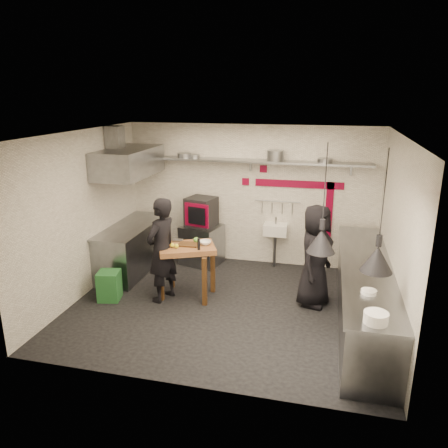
% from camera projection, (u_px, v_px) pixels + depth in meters
% --- Properties ---
extents(floor, '(5.00, 5.00, 0.00)m').
position_uv_depth(floor, '(226.00, 306.00, 7.21)').
color(floor, black).
rests_on(floor, ground).
extents(ceiling, '(5.00, 5.00, 0.00)m').
position_uv_depth(ceiling, '(226.00, 134.00, 6.40)').
color(ceiling, beige).
rests_on(ceiling, floor).
extents(wall_back, '(5.00, 0.04, 2.80)m').
position_uv_depth(wall_back, '(250.00, 195.00, 8.76)').
color(wall_back, white).
rests_on(wall_back, floor).
extents(wall_front, '(5.00, 0.04, 2.80)m').
position_uv_depth(wall_front, '(183.00, 279.00, 4.85)').
color(wall_front, white).
rests_on(wall_front, floor).
extents(wall_left, '(0.04, 4.20, 2.80)m').
position_uv_depth(wall_left, '(83.00, 215.00, 7.37)').
color(wall_left, white).
rests_on(wall_left, floor).
extents(wall_right, '(0.04, 4.20, 2.80)m').
position_uv_depth(wall_right, '(396.00, 237.00, 6.24)').
color(wall_right, white).
rests_on(wall_right, floor).
extents(red_band_horiz, '(1.70, 0.02, 0.14)m').
position_uv_depth(red_band_horiz, '(299.00, 184.00, 8.44)').
color(red_band_horiz, maroon).
rests_on(red_band_horiz, wall_back).
extents(red_band_vert, '(0.14, 0.02, 1.10)m').
position_uv_depth(red_band_vert, '(329.00, 210.00, 8.44)').
color(red_band_vert, maroon).
rests_on(red_band_vert, wall_back).
extents(red_tile_a, '(0.14, 0.02, 0.14)m').
position_uv_depth(red_tile_a, '(263.00, 169.00, 8.52)').
color(red_tile_a, maroon).
rests_on(red_tile_a, wall_back).
extents(red_tile_b, '(0.14, 0.02, 0.14)m').
position_uv_depth(red_tile_b, '(246.00, 182.00, 8.68)').
color(red_tile_b, maroon).
rests_on(red_tile_b, wall_back).
extents(back_shelf, '(4.60, 0.34, 0.04)m').
position_uv_depth(back_shelf, '(249.00, 161.00, 8.38)').
color(back_shelf, slate).
rests_on(back_shelf, wall_back).
extents(shelf_bracket_left, '(0.04, 0.06, 0.24)m').
position_uv_depth(shelf_bracket_left, '(160.00, 161.00, 8.98)').
color(shelf_bracket_left, slate).
rests_on(shelf_bracket_left, wall_back).
extents(shelf_bracket_mid, '(0.04, 0.06, 0.24)m').
position_uv_depth(shelf_bracket_mid, '(251.00, 165.00, 8.55)').
color(shelf_bracket_mid, slate).
rests_on(shelf_bracket_mid, wall_back).
extents(shelf_bracket_right, '(0.04, 0.06, 0.24)m').
position_uv_depth(shelf_bracket_right, '(351.00, 169.00, 8.12)').
color(shelf_bracket_right, slate).
rests_on(shelf_bracket_right, wall_back).
extents(pan_far_left, '(0.31, 0.31, 0.09)m').
position_uv_depth(pan_far_left, '(184.00, 155.00, 8.66)').
color(pan_far_left, slate).
rests_on(pan_far_left, back_shelf).
extents(pan_mid_left, '(0.28, 0.28, 0.07)m').
position_uv_depth(pan_mid_left, '(194.00, 156.00, 8.61)').
color(pan_mid_left, slate).
rests_on(pan_mid_left, back_shelf).
extents(stock_pot, '(0.43, 0.43, 0.20)m').
position_uv_depth(stock_pot, '(275.00, 156.00, 8.23)').
color(stock_pot, slate).
rests_on(stock_pot, back_shelf).
extents(pan_right, '(0.35, 0.35, 0.08)m').
position_uv_depth(pan_right, '(325.00, 160.00, 8.04)').
color(pan_right, slate).
rests_on(pan_right, back_shelf).
extents(oven_stand, '(0.87, 0.83, 0.80)m').
position_uv_depth(oven_stand, '(202.00, 244.00, 8.92)').
color(oven_stand, slate).
rests_on(oven_stand, floor).
extents(combi_oven, '(0.64, 0.62, 0.58)m').
position_uv_depth(combi_oven, '(201.00, 212.00, 8.74)').
color(combi_oven, black).
rests_on(combi_oven, oven_stand).
extents(oven_door, '(0.52, 0.16, 0.46)m').
position_uv_depth(oven_door, '(197.00, 215.00, 8.49)').
color(oven_door, maroon).
rests_on(oven_door, combi_oven).
extents(oven_glass, '(0.37, 0.11, 0.34)m').
position_uv_depth(oven_glass, '(197.00, 216.00, 8.44)').
color(oven_glass, black).
rests_on(oven_glass, oven_door).
extents(hand_sink, '(0.46, 0.34, 0.22)m').
position_uv_depth(hand_sink, '(276.00, 229.00, 8.64)').
color(hand_sink, silver).
rests_on(hand_sink, wall_back).
extents(sink_tap, '(0.03, 0.03, 0.14)m').
position_uv_depth(sink_tap, '(276.00, 221.00, 8.59)').
color(sink_tap, slate).
rests_on(sink_tap, hand_sink).
extents(sink_drain, '(0.06, 0.06, 0.66)m').
position_uv_depth(sink_drain, '(275.00, 251.00, 8.73)').
color(sink_drain, slate).
rests_on(sink_drain, floor).
extents(utensil_rail, '(0.90, 0.02, 0.02)m').
position_uv_depth(utensil_rail, '(277.00, 201.00, 8.62)').
color(utensil_rail, slate).
rests_on(utensil_rail, wall_back).
extents(counter_right, '(0.70, 3.80, 0.90)m').
position_uv_depth(counter_right, '(364.00, 295.00, 6.59)').
color(counter_right, slate).
rests_on(counter_right, floor).
extents(counter_right_top, '(0.76, 3.90, 0.03)m').
position_uv_depth(counter_right_top, '(367.00, 266.00, 6.46)').
color(counter_right_top, slate).
rests_on(counter_right_top, counter_right).
extents(plate_stack, '(0.34, 0.34, 0.13)m').
position_uv_depth(plate_stack, '(376.00, 318.00, 4.83)').
color(plate_stack, silver).
rests_on(plate_stack, counter_right_top).
extents(small_bowl_right, '(0.22, 0.22, 0.05)m').
position_uv_depth(small_bowl_right, '(369.00, 292.00, 5.55)').
color(small_bowl_right, silver).
rests_on(small_bowl_right, counter_right_top).
extents(counter_left, '(0.70, 1.90, 0.90)m').
position_uv_depth(counter_left, '(132.00, 249.00, 8.54)').
color(counter_left, slate).
rests_on(counter_left, floor).
extents(counter_left_top, '(0.76, 2.00, 0.03)m').
position_uv_depth(counter_left_top, '(130.00, 226.00, 8.41)').
color(counter_left_top, slate).
rests_on(counter_left_top, counter_left).
extents(extractor_hood, '(0.78, 1.60, 0.50)m').
position_uv_depth(extractor_hood, '(129.00, 162.00, 8.04)').
color(extractor_hood, slate).
rests_on(extractor_hood, ceiling).
extents(hood_duct, '(0.28, 0.28, 0.50)m').
position_uv_depth(hood_duct, '(115.00, 140.00, 7.98)').
color(hood_duct, slate).
rests_on(hood_duct, ceiling).
extents(green_bin, '(0.42, 0.42, 0.50)m').
position_uv_depth(green_bin, '(109.00, 286.00, 7.38)').
color(green_bin, '#22622B').
rests_on(green_bin, floor).
extents(prep_table, '(1.10, 0.96, 0.92)m').
position_uv_depth(prep_table, '(187.00, 271.00, 7.45)').
color(prep_table, brown).
rests_on(prep_table, floor).
extents(cutting_board, '(0.35, 0.26, 0.02)m').
position_uv_depth(cutting_board, '(188.00, 244.00, 7.34)').
color(cutting_board, '#452A13').
rests_on(cutting_board, prep_table).
extents(pepper_mill, '(0.06, 0.06, 0.20)m').
position_uv_depth(pepper_mill, '(199.00, 244.00, 7.10)').
color(pepper_mill, black).
rests_on(pepper_mill, prep_table).
extents(lemon_a, '(0.09, 0.09, 0.07)m').
position_uv_depth(lemon_a, '(172.00, 245.00, 7.22)').
color(lemon_a, yellow).
rests_on(lemon_a, prep_table).
extents(lemon_b, '(0.09, 0.09, 0.07)m').
position_uv_depth(lemon_b, '(176.00, 246.00, 7.19)').
color(lemon_b, yellow).
rests_on(lemon_b, prep_table).
extents(veg_ball, '(0.10, 0.10, 0.10)m').
position_uv_depth(veg_ball, '(196.00, 240.00, 7.44)').
color(veg_ball, '#559232').
rests_on(veg_ball, prep_table).
extents(steel_tray, '(0.18, 0.13, 0.03)m').
position_uv_depth(steel_tray, '(178.00, 240.00, 7.53)').
color(steel_tray, slate).
rests_on(steel_tray, prep_table).
extents(bowl, '(0.24, 0.24, 0.07)m').
position_uv_depth(bowl, '(205.00, 243.00, 7.37)').
color(bowl, silver).
rests_on(bowl, prep_table).
extents(heat_lamp_near, '(0.46, 0.46, 1.44)m').
position_uv_depth(heat_lamp_near, '(324.00, 199.00, 5.55)').
color(heat_lamp_near, black).
rests_on(heat_lamp_near, ceiling).
extents(heat_lamp_far, '(0.49, 0.49, 1.49)m').
position_uv_depth(heat_lamp_far, '(382.00, 212.00, 5.06)').
color(heat_lamp_far, black).
rests_on(heat_lamp_far, ceiling).
extents(chef_left, '(0.61, 0.75, 1.77)m').
position_uv_depth(chef_left, '(162.00, 250.00, 7.21)').
color(chef_left, black).
rests_on(chef_left, floor).
extents(chef_right, '(0.77, 0.96, 1.70)m').
position_uv_depth(chef_right, '(315.00, 256.00, 7.06)').
color(chef_right, black).
rests_on(chef_right, floor).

